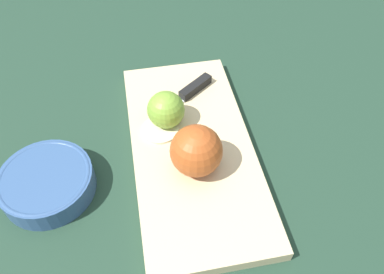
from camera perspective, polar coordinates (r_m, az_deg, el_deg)
name	(u,v)px	position (r m, az deg, el deg)	size (l,w,h in m)	color
ground_plane	(192,153)	(0.66, 0.00, -2.41)	(4.00, 4.00, 0.00)	#1E3828
cutting_board	(192,149)	(0.65, 0.00, -1.79)	(0.45, 0.24, 0.02)	#D1B789
apple_half_left	(196,151)	(0.58, 0.64, -2.09)	(0.08, 0.08, 0.08)	#AD4C1E
apple_half_right	(166,110)	(0.66, -4.02, 4.16)	(0.07, 0.07, 0.07)	olive
knife	(192,90)	(0.73, -0.05, 7.16)	(0.10, 0.15, 0.02)	silver
apple_slice	(160,129)	(0.67, -4.87, 1.17)	(0.07, 0.07, 0.00)	beige
bowl	(47,182)	(0.64, -21.26, -6.38)	(0.15, 0.15, 0.04)	#33517F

